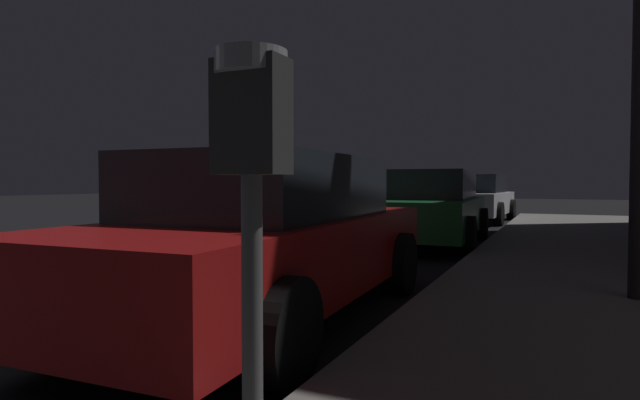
{
  "coord_description": "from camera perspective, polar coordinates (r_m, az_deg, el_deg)",
  "views": [
    {
      "loc": [
        5.2,
        -0.74,
        1.2
      ],
      "look_at": [
        4.17,
        1.49,
        1.11
      ],
      "focal_mm": 29.12,
      "sensor_mm": 36.0,
      "label": 1
    }
  ],
  "objects": [
    {
      "name": "car_white",
      "position": [
        16.48,
        16.63,
        0.19
      ],
      "size": [
        2.16,
        4.19,
        1.43
      ],
      "color": "silver",
      "rests_on": "ground"
    },
    {
      "name": "car_red",
      "position": [
        4.63,
        -5.79,
        -4.02
      ],
      "size": [
        2.08,
        4.53,
        1.43
      ],
      "color": "maroon",
      "rests_on": "ground"
    },
    {
      "name": "car_green",
      "position": [
        10.23,
        11.53,
        -0.76
      ],
      "size": [
        2.29,
        4.48,
        1.43
      ],
      "color": "#19592D",
      "rests_on": "ground"
    },
    {
      "name": "parking_meter",
      "position": [
        1.37,
        -7.53,
        2.06
      ],
      "size": [
        0.19,
        0.19,
        1.39
      ],
      "color": "#59595B",
      "rests_on": "sidewalk"
    }
  ]
}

